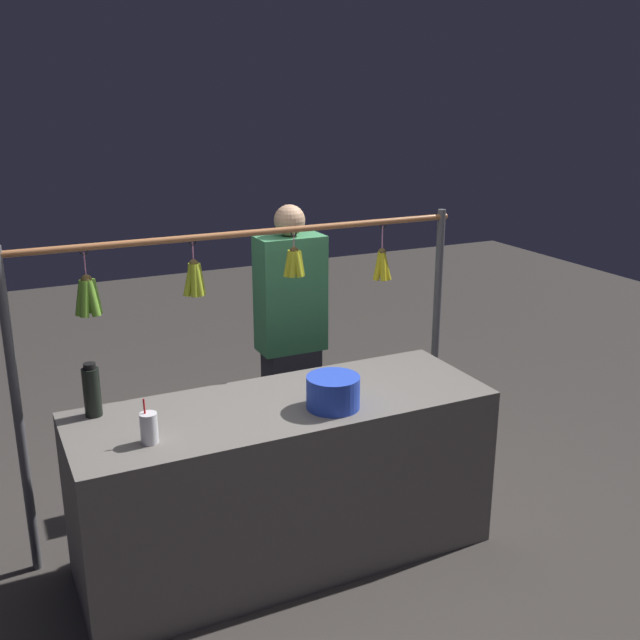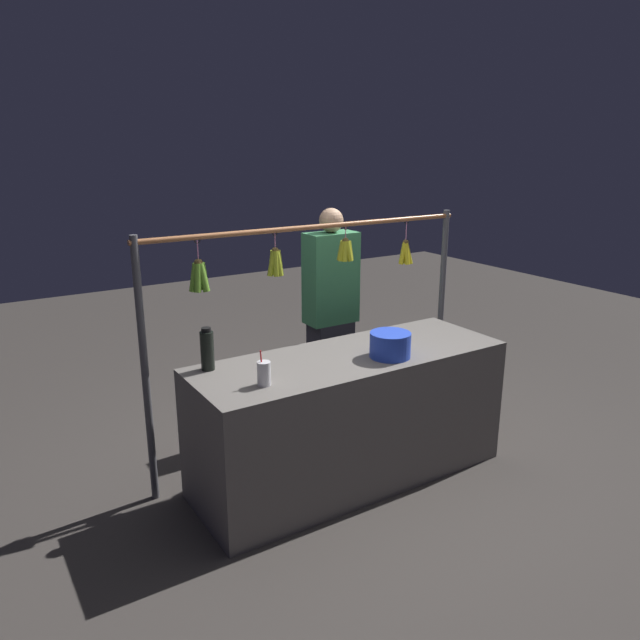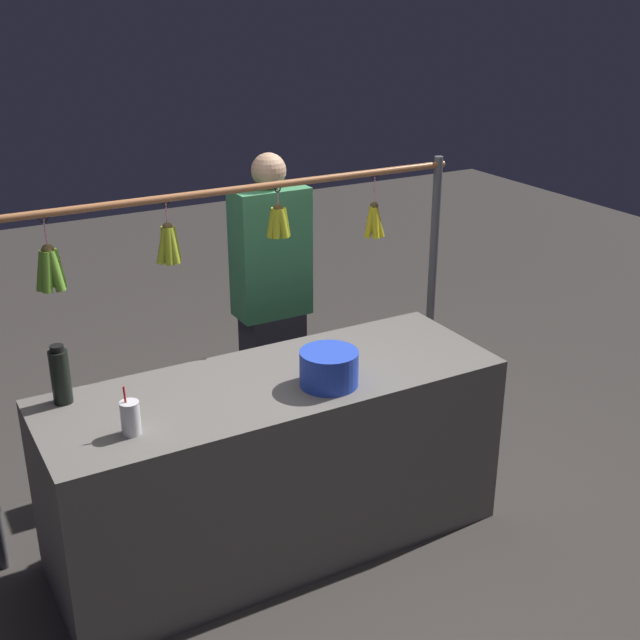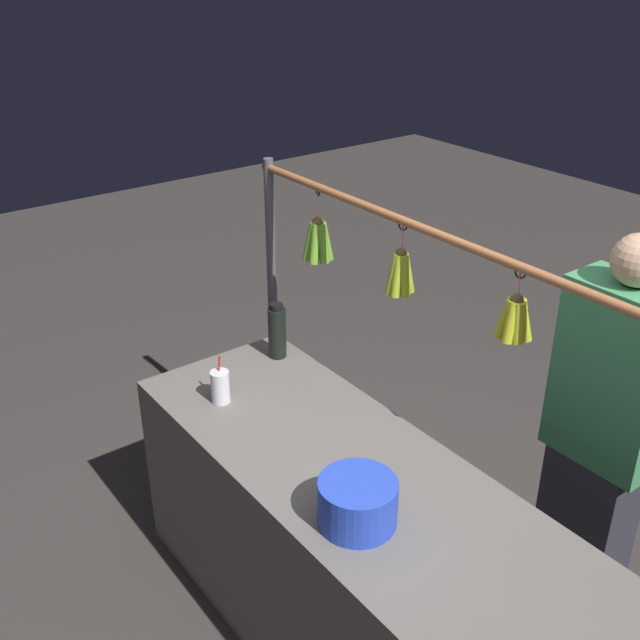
# 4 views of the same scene
# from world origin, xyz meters

# --- Properties ---
(market_counter) EXTENTS (1.98, 0.69, 0.82)m
(market_counter) POSITION_xyz_m (0.00, 0.00, 0.41)
(market_counter) COLOR #66605B
(market_counter) RESTS_ON ground
(display_rack) EXTENTS (2.32, 0.12, 1.59)m
(display_rack) POSITION_xyz_m (0.05, -0.42, 1.13)
(display_rack) COLOR #4C4C51
(display_rack) RESTS_ON ground
(water_bottle) EXTENTS (0.08, 0.08, 0.25)m
(water_bottle) POSITION_xyz_m (0.82, -0.24, 0.94)
(water_bottle) COLOR black
(water_bottle) RESTS_ON market_counter
(blue_bucket) EXTENTS (0.25, 0.25, 0.15)m
(blue_bucket) POSITION_xyz_m (-0.18, 0.15, 0.90)
(blue_bucket) COLOR blue
(blue_bucket) RESTS_ON market_counter
(drink_cup) EXTENTS (0.07, 0.07, 0.19)m
(drink_cup) POSITION_xyz_m (0.66, 0.14, 0.89)
(drink_cup) COLOR silver
(drink_cup) RESTS_ON market_counter
(vendor_person) EXTENTS (0.38, 0.21, 1.61)m
(vendor_person) POSITION_xyz_m (-0.39, -0.81, 0.80)
(vendor_person) COLOR #2D2D38
(vendor_person) RESTS_ON ground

